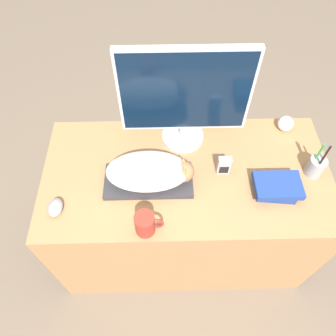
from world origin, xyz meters
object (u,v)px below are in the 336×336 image
(cat, at_px, (151,171))
(phone, at_px, (224,165))
(monitor, at_px, (185,95))
(computer_mouse, at_px, (55,207))
(coffee_mug, at_px, (146,224))
(pen_cup, at_px, (316,166))
(book_stack, at_px, (276,187))
(baseball, at_px, (286,124))
(keyboard, at_px, (149,181))

(cat, height_order, phone, cat)
(monitor, relative_size, computer_mouse, 6.44)
(coffee_mug, bearing_deg, cat, 84.55)
(computer_mouse, xyz_separation_m, phone, (0.72, 0.18, 0.03))
(pen_cup, height_order, book_stack, pen_cup)
(monitor, height_order, computer_mouse, monitor)
(baseball, bearing_deg, book_stack, -108.68)
(keyboard, bearing_deg, coffee_mug, -91.81)
(monitor, height_order, phone, monitor)
(computer_mouse, height_order, book_stack, book_stack)
(keyboard, distance_m, monitor, 0.40)
(book_stack, bearing_deg, baseball, 71.32)
(monitor, height_order, book_stack, monitor)
(monitor, bearing_deg, phone, -50.52)
(monitor, relative_size, baseball, 7.44)
(baseball, bearing_deg, pen_cup, -75.73)
(cat, xyz_separation_m, computer_mouse, (-0.40, -0.13, -0.07))
(cat, bearing_deg, pen_cup, 2.74)
(pen_cup, bearing_deg, book_stack, -154.36)
(monitor, bearing_deg, pen_cup, -21.03)
(coffee_mug, bearing_deg, book_stack, 16.98)
(cat, bearing_deg, book_stack, -6.02)
(baseball, relative_size, book_stack, 0.38)
(cat, height_order, pen_cup, pen_cup)
(phone, height_order, book_stack, phone)
(keyboard, relative_size, coffee_mug, 3.33)
(computer_mouse, relative_size, pen_cup, 0.42)
(keyboard, relative_size, baseball, 5.11)
(monitor, xyz_separation_m, computer_mouse, (-0.55, -0.38, -0.25))
(monitor, bearing_deg, book_stack, -38.98)
(computer_mouse, distance_m, book_stack, 0.94)
(pen_cup, xyz_separation_m, book_stack, (-0.19, -0.09, -0.02))
(keyboard, xyz_separation_m, computer_mouse, (-0.38, -0.13, 0.01))
(cat, relative_size, phone, 3.74)
(computer_mouse, relative_size, baseball, 1.16)
(phone, bearing_deg, book_stack, -26.03)
(baseball, xyz_separation_m, phone, (-0.34, -0.25, 0.01))
(monitor, height_order, pen_cup, monitor)
(coffee_mug, relative_size, phone, 1.16)
(phone, xyz_separation_m, book_stack, (0.21, -0.10, -0.02))
(pen_cup, bearing_deg, monitor, 158.97)
(keyboard, height_order, computer_mouse, computer_mouse)
(keyboard, relative_size, pen_cup, 1.85)
(phone, bearing_deg, baseball, 37.03)
(cat, distance_m, computer_mouse, 0.42)
(phone, bearing_deg, monitor, 129.48)
(keyboard, height_order, book_stack, book_stack)
(keyboard, height_order, coffee_mug, coffee_mug)
(cat, distance_m, pen_cup, 0.72)
(phone, bearing_deg, keyboard, -171.70)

